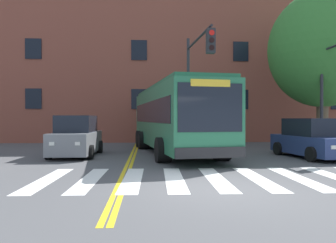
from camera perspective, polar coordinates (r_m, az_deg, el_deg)
name	(u,v)px	position (r m, az deg, el deg)	size (l,w,h in m)	color
ground_plane	(222,189)	(8.12, 9.36, -11.52)	(120.00, 120.00, 0.00)	#4C4C4F
crosswalk	(236,178)	(9.57, 11.84, -9.66)	(11.17, 4.08, 0.01)	white
lane_line_yellow_inner	(137,143)	(23.15, -5.48, -3.67)	(0.12, 36.00, 0.01)	gold
lane_line_yellow_outer	(139,143)	(23.15, -5.08, -3.67)	(0.12, 36.00, 0.01)	gold
city_bus	(174,117)	(16.08, 1.05, 0.73)	(4.03, 11.04, 3.25)	#28704C
car_grey_near_lane	(77,137)	(15.39, -15.64, -2.67)	(1.96, 4.09, 1.83)	slate
car_navy_far_lane	(311,140)	(15.47, 23.69, -2.90)	(2.32, 4.22, 1.70)	navy
car_black_behind_bus	(176,129)	(24.60, 1.43, -1.39)	(2.16, 3.92, 1.93)	black
traffic_light_near_corner	(336,76)	(17.44, 27.17, 7.06)	(0.35, 3.03, 5.50)	#28282D
traffic_light_overhead	(196,70)	(15.94, 4.91, 8.88)	(0.64, 4.53, 5.96)	#28282D
street_tree_curbside_large	(323,49)	(21.03, 25.33, 11.31)	(7.73, 7.45, 8.99)	brown
building_facade	(140,65)	(27.50, -4.84, 9.80)	(36.23, 8.30, 12.25)	brown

